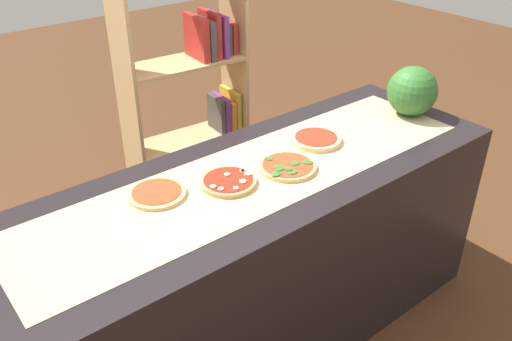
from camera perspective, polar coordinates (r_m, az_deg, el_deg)
name	(u,v)px	position (r m, az deg, el deg)	size (l,w,h in m)	color
ground_plane	(256,332)	(2.76, 0.00, -16.67)	(12.00, 12.00, 0.00)	#4C2D19
counter	(256,261)	(2.45, 0.00, -9.50)	(2.25, 0.75, 0.90)	black
parchment_paper	(256,175)	(2.19, 0.00, -0.43)	(2.01, 0.50, 0.00)	tan
pizza_plain_0	(157,193)	(2.08, -10.42, -2.37)	(0.22, 0.22, 0.02)	#DBB26B
pizza_mushroom_1	(228,181)	(2.12, -2.93, -1.16)	(0.22, 0.22, 0.03)	tan
pizza_spinach_2	(288,167)	(2.22, 3.35, 0.42)	(0.24, 0.24, 0.03)	#DBB26B
pizza_plain_3	(316,139)	(2.45, 6.35, 3.31)	(0.23, 0.23, 0.02)	#E5C17F
watermelon	(412,91)	(2.77, 16.17, 8.05)	(0.24, 0.24, 0.24)	#2D6628
bookshelf	(198,101)	(3.30, -6.12, 7.34)	(0.74, 0.34, 1.49)	tan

